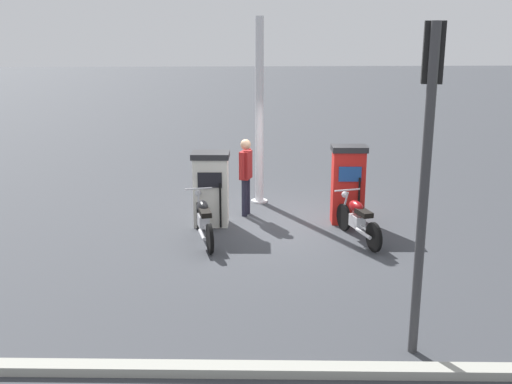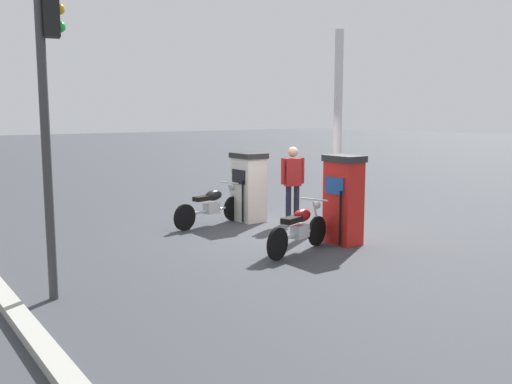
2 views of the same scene
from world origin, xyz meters
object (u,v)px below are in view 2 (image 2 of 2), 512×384
Objects in this scene: motorcycle_near_pump at (211,206)px; motorcycle_far_pump at (299,228)px; fuel_pump_far at (343,199)px; roadside_traffic_light at (49,87)px; attendant_person at (293,179)px; canopy_support_pole at (338,130)px; fuel_pump_near at (249,187)px.

motorcycle_far_pump is at bearing 86.96° from motorcycle_near_pump.
motorcycle_near_pump reaches higher than motorcycle_far_pump.
roadside_traffic_light reaches higher than fuel_pump_far.
attendant_person reaches higher than fuel_pump_far.
attendant_person is at bearing -18.65° from canopy_support_pole.
motorcycle_far_pump is 0.42× the size of canopy_support_pole.
fuel_pump_far is 0.41× the size of roadside_traffic_light.
fuel_pump_near is 0.86× the size of motorcycle_far_pump.
attendant_person is at bearing -129.97° from motorcycle_far_pump.
fuel_pump_far is 0.82× the size of motorcycle_near_pump.
fuel_pump_near is 0.91× the size of attendant_person.
motorcycle_far_pump is 0.44× the size of roadside_traffic_light.
attendant_person reaches higher than motorcycle_far_pump.
motorcycle_far_pump is at bearing 68.90° from fuel_pump_near.
motorcycle_far_pump is at bearing 31.95° from canopy_support_pole.
motorcycle_near_pump is 0.50× the size of roadside_traffic_light.
fuel_pump_far is at bearing 72.59° from attendant_person.
roadside_traffic_light reaches higher than motorcycle_near_pump.
canopy_support_pole is (-1.76, 1.13, 1.31)m from fuel_pump_near.
fuel_pump_far is 0.39× the size of canopy_support_pole.
attendant_person is (-1.82, -2.17, 0.56)m from motorcycle_far_pump.
roadside_traffic_light is at bearing -2.24° from motorcycle_far_pump.
fuel_pump_far is 5.78m from roadside_traffic_light.
attendant_person is 1.59m from canopy_support_pole.
roadside_traffic_light is 7.42m from canopy_support_pole.
canopy_support_pole is at bearing 147.36° from fuel_pump_near.
fuel_pump_far is 0.98× the size of attendant_person.
motorcycle_far_pump is at bearing 50.03° from attendant_person.
attendant_person is 0.42× the size of roadside_traffic_light.
motorcycle_far_pump is (0.16, 3.07, 0.01)m from motorcycle_near_pump.
fuel_pump_far reaches higher than motorcycle_far_pump.
canopy_support_pole is at bearing 155.07° from motorcycle_near_pump.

